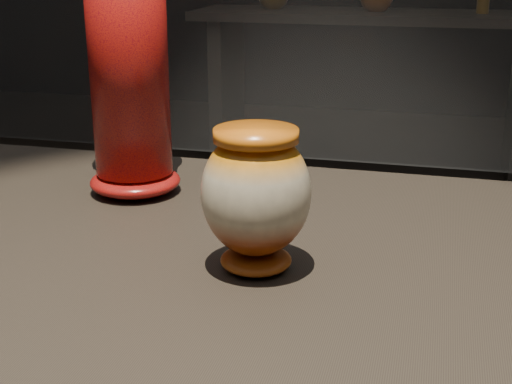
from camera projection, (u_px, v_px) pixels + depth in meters
The scene contains 4 objects.
main_vase at pixel (256, 195), 0.75m from camera, with size 0.15×0.15×0.16m.
tall_vase at pixel (128, 54), 0.96m from camera, with size 0.15×0.15×0.41m.
back_shelf at pixel (368, 58), 4.10m from camera, with size 2.00×0.60×0.90m.
back_vase_right at pixel (483, 2), 3.86m from camera, with size 0.07×0.07×0.12m, color #885B13.
Camera 1 is at (0.16, -0.69, 1.23)m, focal length 50.00 mm.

